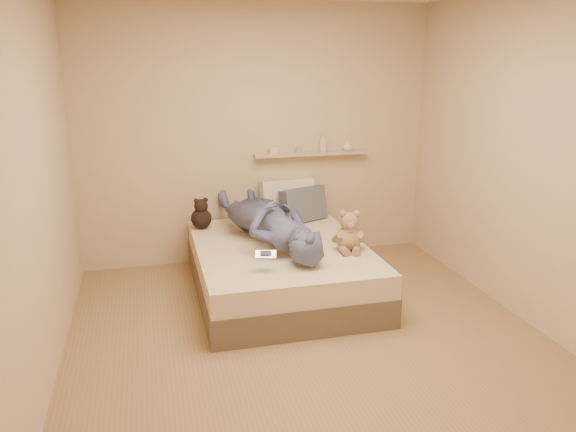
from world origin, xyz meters
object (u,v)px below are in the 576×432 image
object	(u,v)px
bed	(280,269)
pillow_cream	(288,199)
game_console	(266,254)
pillow_grey	(303,205)
wall_shelf	(311,154)
dark_plush	(201,215)
person	(269,220)
teddy_bear	(349,234)

from	to	relation	value
bed	pillow_cream	world-z (taller)	pillow_cream
game_console	pillow_cream	xyz separation A→B (m)	(0.54, 1.42, 0.06)
bed	pillow_grey	world-z (taller)	pillow_grey
wall_shelf	dark_plush	bearing A→B (deg)	-168.78
game_console	pillow_cream	distance (m)	1.52
bed	wall_shelf	xyz separation A→B (m)	(0.55, 0.91, 0.88)
game_console	pillow_cream	size ratio (longest dim) A/B	0.32
dark_plush	pillow_grey	distance (m)	1.04
person	wall_shelf	world-z (taller)	wall_shelf
teddy_bear	wall_shelf	distance (m)	1.30
bed	pillow_cream	size ratio (longest dim) A/B	3.45
pillow_cream	pillow_grey	distance (m)	0.19
game_console	dark_plush	distance (m)	1.32
dark_plush	pillow_cream	bearing A→B (deg)	9.70
person	wall_shelf	bearing A→B (deg)	-140.37
teddy_bear	pillow_cream	bearing A→B (deg)	103.32
pillow_cream	person	xyz separation A→B (m)	(-0.36, -0.71, 0.00)
teddy_bear	pillow_cream	distance (m)	1.15
dark_plush	pillow_grey	xyz separation A→B (m)	(1.04, 0.02, 0.04)
dark_plush	wall_shelf	xyz separation A→B (m)	(1.18, 0.23, 0.52)
bed	dark_plush	world-z (taller)	dark_plush
pillow_cream	person	world-z (taller)	pillow_cream
dark_plush	pillow_cream	size ratio (longest dim) A/B	0.57
pillow_grey	dark_plush	bearing A→B (deg)	-179.16
dark_plush	person	bearing A→B (deg)	-45.06
pillow_grey	wall_shelf	world-z (taller)	wall_shelf
teddy_bear	game_console	bearing A→B (deg)	-159.38
pillow_cream	wall_shelf	bearing A→B (deg)	16.15
pillow_cream	pillow_grey	bearing A→B (deg)	-47.07
pillow_grey	person	world-z (taller)	person
pillow_grey	wall_shelf	bearing A→B (deg)	56.93
pillow_cream	wall_shelf	xyz separation A→B (m)	(0.27, 0.08, 0.45)
dark_plush	wall_shelf	distance (m)	1.31
bed	wall_shelf	bearing A→B (deg)	58.82
bed	wall_shelf	distance (m)	1.38
dark_plush	wall_shelf	world-z (taller)	wall_shelf
person	wall_shelf	distance (m)	1.10
dark_plush	person	distance (m)	0.78
pillow_cream	wall_shelf	world-z (taller)	wall_shelf
dark_plush	person	size ratio (longest dim) A/B	0.19
bed	game_console	distance (m)	0.74
game_console	teddy_bear	size ratio (longest dim) A/B	0.47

